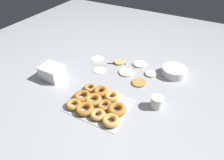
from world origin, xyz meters
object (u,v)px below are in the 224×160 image
(pancake_2, at_px, (99,70))
(pancake_5, at_px, (97,59))
(pancake_6, at_px, (139,83))
(pancake_1, at_px, (126,72))
(donut_tray, at_px, (98,104))
(paper_cup, at_px, (157,102))
(pancake_4, at_px, (140,64))
(container_stack, at_px, (52,72))
(pancake_0, at_px, (119,62))
(batter_bowl, at_px, (174,71))
(spatula, at_px, (103,63))
(pancake_3, at_px, (151,74))

(pancake_2, xyz_separation_m, pancake_5, (-0.10, 0.14, -0.00))
(pancake_6, bearing_deg, pancake_1, 151.26)
(pancake_1, height_order, donut_tray, donut_tray)
(pancake_2, bearing_deg, pancake_5, 127.07)
(paper_cup, bearing_deg, pancake_5, 154.09)
(pancake_4, height_order, container_stack, container_stack)
(pancake_0, relative_size, paper_cup, 1.07)
(batter_bowl, xyz_separation_m, spatula, (-0.55, -0.12, -0.03))
(donut_tray, relative_size, container_stack, 2.42)
(pancake_3, xyz_separation_m, pancake_4, (-0.13, 0.08, -0.00))
(pancake_3, height_order, pancake_4, same)
(container_stack, bearing_deg, pancake_3, 31.53)
(paper_cup, relative_size, spatula, 0.29)
(pancake_5, bearing_deg, pancake_0, 10.13)
(pancake_1, bearing_deg, container_stack, -145.14)
(pancake_1, relative_size, container_stack, 0.73)
(donut_tray, xyz_separation_m, paper_cup, (0.32, 0.17, 0.02))
(batter_bowl, relative_size, spatula, 0.69)
(pancake_1, distance_m, pancake_3, 0.19)
(pancake_5, bearing_deg, donut_tray, -57.72)
(pancake_2, relative_size, container_stack, 0.62)
(pancake_1, height_order, pancake_5, pancake_1)
(paper_cup, bearing_deg, pancake_1, 143.13)
(pancake_3, relative_size, container_stack, 0.57)
(pancake_6, bearing_deg, pancake_5, 162.63)
(container_stack, distance_m, paper_cup, 0.78)
(pancake_4, height_order, batter_bowl, batter_bowl)
(pancake_4, xyz_separation_m, batter_bowl, (0.28, -0.00, 0.02))
(batter_bowl, distance_m, container_stack, 0.91)
(pancake_2, height_order, pancake_6, pancake_6)
(pancake_2, distance_m, paper_cup, 0.54)
(pancake_4, height_order, pancake_6, pancake_4)
(batter_bowl, bearing_deg, pancake_1, -155.01)
(pancake_0, bearing_deg, pancake_6, -34.81)
(container_stack, relative_size, spatula, 0.58)
(pancake_0, xyz_separation_m, pancake_1, (0.11, -0.10, -0.00))
(pancake_6, distance_m, container_stack, 0.64)
(pancake_4, xyz_separation_m, pancake_6, (0.09, -0.23, -0.00))
(batter_bowl, xyz_separation_m, container_stack, (-0.78, -0.47, 0.02))
(pancake_5, height_order, container_stack, container_stack)
(pancake_2, height_order, container_stack, container_stack)
(pancake_2, bearing_deg, batter_bowl, 23.16)
(pancake_2, distance_m, donut_tray, 0.39)
(pancake_4, bearing_deg, pancake_5, -165.70)
(pancake_2, bearing_deg, pancake_3, 20.81)
(pancake_2, height_order, paper_cup, paper_cup)
(pancake_5, bearing_deg, pancake_6, -17.37)
(pancake_4, xyz_separation_m, container_stack, (-0.50, -0.47, 0.04))
(pancake_0, distance_m, pancake_5, 0.19)
(pancake_0, height_order, paper_cup, paper_cup)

